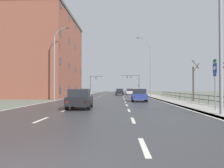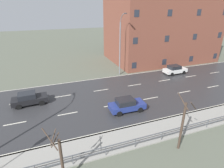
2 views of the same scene
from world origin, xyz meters
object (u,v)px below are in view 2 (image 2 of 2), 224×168
at_px(car_near_left, 29,99).
at_px(brick_building, 161,23).
at_px(street_lamp_left_bank, 120,46).
at_px(car_far_right, 175,69).
at_px(car_near_right, 127,105).

relative_size(car_near_left, brick_building, 0.19).
distance_m(street_lamp_left_bank, car_far_right, 10.67).
bearing_deg(car_near_left, brick_building, 113.08).
height_order(car_near_right, car_near_left, same).
bearing_deg(street_lamp_left_bank, car_near_right, -19.00).
xyz_separation_m(car_near_right, car_near_left, (-5.54, -10.54, 0.00)).
bearing_deg(street_lamp_left_bank, car_near_left, -67.62).
bearing_deg(car_far_right, brick_building, 162.25).
bearing_deg(brick_building, car_far_right, -16.76).
height_order(car_near_right, car_far_right, same).
relative_size(car_far_right, brick_building, 0.19).
distance_m(street_lamp_left_bank, car_near_right, 12.90).
height_order(street_lamp_left_bank, car_far_right, street_lamp_left_bank).
bearing_deg(car_near_right, car_near_left, -116.41).
bearing_deg(street_lamp_left_bank, brick_building, 119.12).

